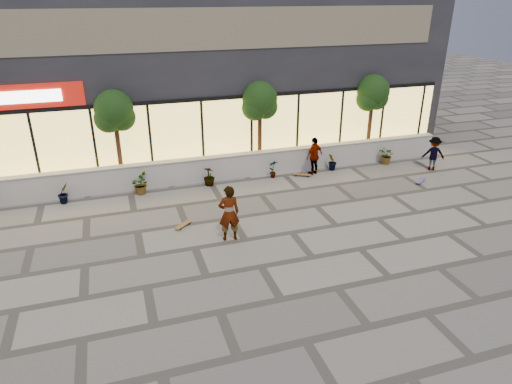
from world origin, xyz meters
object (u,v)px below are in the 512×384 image
object	(u,v)px
tree_midwest	(114,113)
skateboard_center	(183,225)
skateboard_right_near	(302,175)
skater_center	(229,213)
skateboard_right_far	(420,180)
skater_right_far	(433,154)
tree_east	(373,95)
skater_right_near	(314,156)
tree_mideast	(260,103)

from	to	relation	value
tree_midwest	skateboard_center	size ratio (longest dim) A/B	5.69
skateboard_right_near	skateboard_center	bearing A→B (deg)	-121.64
tree_midwest	skater_center	xyz separation A→B (m)	(3.04, -5.85, -2.05)
skateboard_center	skateboard_right_far	size ratio (longest dim) A/B	0.86
skater_right_far	tree_east	bearing A→B (deg)	-28.37
skater_right_near	skater_right_far	xyz separation A→B (m)	(5.27, -1.14, -0.08)
tree_mideast	skater_right_near	distance (m)	3.27
skateboard_center	skater_center	bearing A→B (deg)	-86.86
skateboard_center	skateboard_right_far	xyz separation A→B (m)	(10.17, 0.91, 0.01)
tree_east	tree_midwest	bearing A→B (deg)	180.00
tree_east	skateboard_right_far	size ratio (longest dim) A/B	4.90
skater_center	skater_right_far	world-z (taller)	skater_center
skater_center	skateboard_right_far	distance (m)	9.20
tree_midwest	skater_right_far	size ratio (longest dim) A/B	2.58
skateboard_center	skater_right_far	bearing A→B (deg)	-31.47
skater_right_far	skateboard_center	distance (m)	11.74
tree_mideast	tree_east	bearing A→B (deg)	0.00
tree_east	skateboard_center	bearing A→B (deg)	-154.99
tree_east	skater_center	bearing A→B (deg)	-145.33
tree_mideast	skateboard_right_far	bearing A→B (deg)	-31.54
tree_midwest	tree_mideast	bearing A→B (deg)	0.00
skateboard_center	skateboard_right_far	distance (m)	10.21
tree_east	skateboard_center	distance (m)	11.14
skater_center	tree_east	bearing A→B (deg)	-142.71
skater_right_near	skateboard_right_far	bearing A→B (deg)	125.50
tree_midwest	skater_right_far	distance (m)	13.72
tree_midwest	tree_mideast	xyz separation A→B (m)	(6.00, 0.00, 0.00)
tree_midwest	skateboard_center	xyz separation A→B (m)	(1.76, -4.55, -2.91)
tree_mideast	tree_east	xyz separation A→B (m)	(5.50, 0.00, 0.00)
tree_mideast	skater_center	world-z (taller)	tree_mideast
skateboard_center	tree_midwest	bearing A→B (deg)	69.80
skater_right_near	skateboard_right_near	size ratio (longest dim) A/B	2.08
tree_mideast	tree_midwest	bearing A→B (deg)	180.00
tree_mideast	skateboard_center	xyz separation A→B (m)	(-4.24, -4.55, -2.91)
skater_right_far	skateboard_right_far	bearing A→B (deg)	65.05
skateboard_right_near	skateboard_right_far	bearing A→B (deg)	4.69
tree_mideast	skateboard_right_near	bearing A→B (deg)	-46.12
skateboard_right_near	tree_mideast	bearing A→B (deg)	164.07
skater_center	skateboard_right_near	world-z (taller)	skater_center
skater_center	skateboard_center	xyz separation A→B (m)	(-1.28, 1.31, -0.86)
skater_right_far	skateboard_right_near	world-z (taller)	skater_right_far
tree_mideast	skater_center	bearing A→B (deg)	-116.83
tree_midwest	skateboard_right_near	bearing A→B (deg)	-11.40
skater_center	tree_midwest	bearing A→B (deg)	-59.94
tree_mideast	skateboard_center	world-z (taller)	tree_mideast
skateboard_center	tree_mideast	bearing A→B (deg)	5.64
skater_center	skater_right_far	size ratio (longest dim) A/B	1.23
tree_midwest	skateboard_right_near	distance (m)	8.13
skater_right_near	skater_right_far	world-z (taller)	skater_right_near
tree_midwest	skateboard_right_far	bearing A→B (deg)	-16.97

